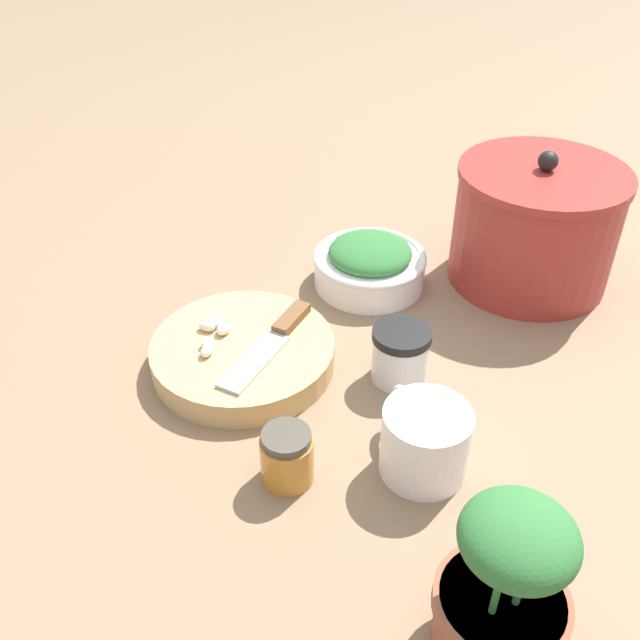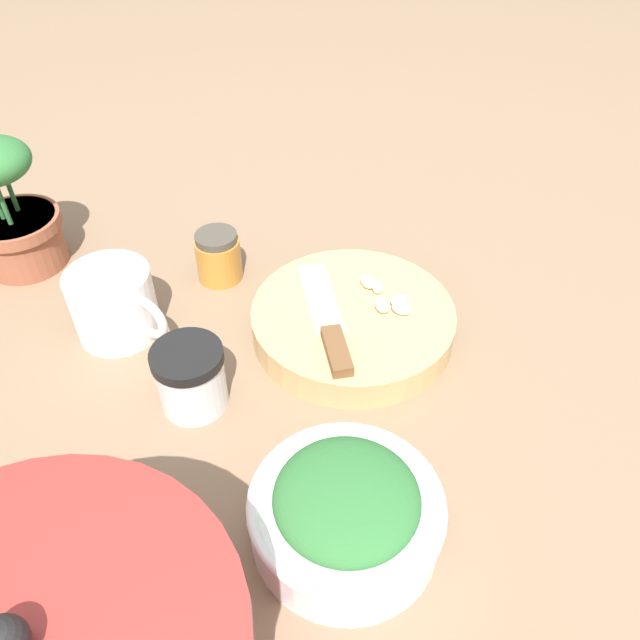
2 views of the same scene
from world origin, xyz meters
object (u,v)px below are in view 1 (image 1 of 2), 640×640
Objects in this scene: potted_herb at (504,594)px; coffee_mug at (424,441)px; garlic_cloves at (213,333)px; honey_jar at (287,457)px; spice_jar at (400,354)px; chef_knife at (273,340)px; cutting_board at (243,354)px; stock_pot at (535,226)px; herb_bowl at (370,264)px.

coffee_mug is at bearing -144.69° from potted_herb.
honey_jar reaches higher than garlic_cloves.
spice_jar is at bearing 105.96° from garlic_cloves.
potted_herb is at bearing 146.68° from chef_knife.
coffee_mug is 0.61× the size of potted_herb.
garlic_cloves is (0.02, -0.08, 0.00)m from chef_knife.
honey_jar is (0.07, -0.13, -0.01)m from coffee_mug.
honey_jar is at bearing -110.83° from potted_herb.
stock_pot reaches higher than cutting_board.
cutting_board is 1.34× the size of potted_herb.
spice_jar is at bearing -18.16° from stock_pot.
stock_pot is (-0.36, 0.33, 0.05)m from garlic_cloves.
spice_jar is 0.42× the size of potted_herb.
cutting_board is at bearing -104.83° from coffee_mug.
stock_pot is 0.61m from potted_herb.
potted_herb is (0.30, 0.19, 0.04)m from spice_jar.
potted_herb reaches higher than chef_knife.
cutting_board is 1.25× the size of chef_knife.
potted_herb reaches higher than spice_jar.
coffee_mug reaches higher than cutting_board.
spice_jar is (0.18, 0.11, 0.00)m from herb_bowl.
stock_pot reaches higher than potted_herb.
coffee_mug is at bearing 77.85° from garlic_cloves.
chef_knife is 0.08m from garlic_cloves.
honey_jar is (0.39, 0.06, -0.00)m from herb_bowl.
stock_pot reaches higher than honey_jar.
honey_jar is 0.38× the size of potted_herb.
spice_jar is 0.68× the size of coffee_mug.
spice_jar is at bearing -147.29° from potted_herb.
coffee_mug is (0.09, 0.23, 0.00)m from chef_knife.
herb_bowl is 0.25m from stock_pot.
cutting_board is at bearing -38.69° from stock_pot.
chef_knife is 1.12× the size of herb_bowl.
honey_jar is at bearing -16.73° from stock_pot.
stock_pot is (-0.30, 0.10, 0.05)m from spice_jar.
chef_knife is 2.28× the size of garlic_cloves.
stock_pot reaches higher than garlic_cloves.
herb_bowl is (-0.24, 0.08, 0.02)m from cutting_board.
cutting_board is 0.20m from spice_jar.
spice_jar is 0.31× the size of stock_pot.
herb_bowl is (-0.23, 0.04, -0.01)m from chef_knife.
spice_jar is 1.11× the size of honey_jar.
stock_pot is (-0.34, 0.25, 0.05)m from chef_knife.
stock_pot reaches higher than spice_jar.
stock_pot reaches higher than coffee_mug.
cutting_board is at bearing 30.00° from chef_knife.
garlic_cloves is 0.31m from coffee_mug.
potted_herb is (0.48, 0.31, 0.04)m from herb_bowl.
herb_bowl is (-0.25, 0.12, -0.01)m from garlic_cloves.
coffee_mug is at bearing -3.25° from stock_pot.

